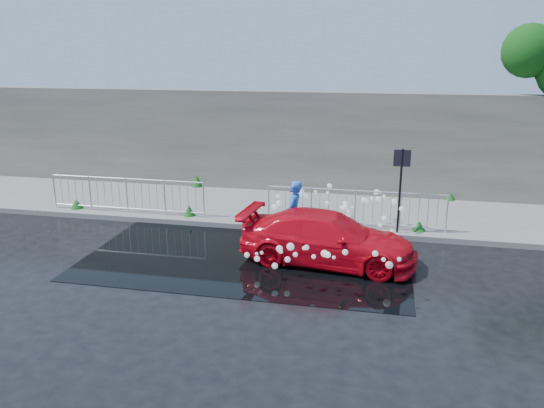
{
  "coord_description": "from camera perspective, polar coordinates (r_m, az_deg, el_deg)",
  "views": [
    {
      "loc": [
        3.67,
        -11.21,
        5.0
      ],
      "look_at": [
        0.82,
        2.3,
        1.0
      ],
      "focal_mm": 35.0,
      "sensor_mm": 36.0,
      "label": 1
    }
  ],
  "objects": [
    {
      "name": "weeds",
      "position": [
        16.95,
        -2.36,
        0.15
      ],
      "size": [
        12.17,
        3.93,
        0.43
      ],
      "color": "#124413",
      "rests_on": "pavement"
    },
    {
      "name": "retaining_wall",
      "position": [
        19.02,
        0.64,
        6.78
      ],
      "size": [
        30.0,
        0.6,
        3.5
      ],
      "primitive_type": "cube",
      "color": "#58524A",
      "rests_on": "pavement"
    },
    {
      "name": "person",
      "position": [
        13.81,
        2.33,
        -1.13
      ],
      "size": [
        0.48,
        0.69,
        1.8
      ],
      "primitive_type": "imported",
      "rotation": [
        0.0,
        0.0,
        -1.65
      ],
      "color": "blue",
      "rests_on": "ground"
    },
    {
      "name": "water_spray",
      "position": [
        13.97,
        6.42,
        -1.53
      ],
      "size": [
        3.66,
        5.67,
        1.05
      ],
      "color": "white",
      "rests_on": "ground"
    },
    {
      "name": "curb",
      "position": [
        15.48,
        -2.44,
        -2.39
      ],
      "size": [
        30.0,
        0.25,
        0.16
      ],
      "primitive_type": "cube",
      "color": "gray",
      "rests_on": "ground"
    },
    {
      "name": "railing_left",
      "position": [
        17.0,
        -15.35,
        1.04
      ],
      "size": [
        5.05,
        0.05,
        1.1
      ],
      "color": "silver",
      "rests_on": "pavement"
    },
    {
      "name": "red_car",
      "position": [
        12.95,
        6.02,
        -3.7
      ],
      "size": [
        4.45,
        2.19,
        1.24
      ],
      "primitive_type": "imported",
      "rotation": [
        0.0,
        0.0,
        1.46
      ],
      "color": "red",
      "rests_on": "ground"
    },
    {
      "name": "railing_right",
      "position": [
        15.18,
        8.9,
        -0.36
      ],
      "size": [
        5.05,
        0.05,
        1.1
      ],
      "color": "silver",
      "rests_on": "pavement"
    },
    {
      "name": "puddle",
      "position": [
        13.57,
        -2.47,
        -5.46
      ],
      "size": [
        8.0,
        5.0,
        0.01
      ],
      "primitive_type": "cube",
      "color": "black",
      "rests_on": "ground"
    },
    {
      "name": "sign_post",
      "position": [
        14.69,
        13.69,
        2.8
      ],
      "size": [
        0.45,
        0.06,
        2.5
      ],
      "color": "black",
      "rests_on": "ground"
    },
    {
      "name": "pavement",
      "position": [
        17.33,
        -0.81,
        -0.35
      ],
      "size": [
        30.0,
        4.0,
        0.15
      ],
      "primitive_type": "cube",
      "color": "gray",
      "rests_on": "ground"
    },
    {
      "name": "ground",
      "position": [
        12.81,
        -5.77,
        -6.91
      ],
      "size": [
        90.0,
        90.0,
        0.0
      ],
      "primitive_type": "plane",
      "color": "black",
      "rests_on": "ground"
    }
  ]
}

